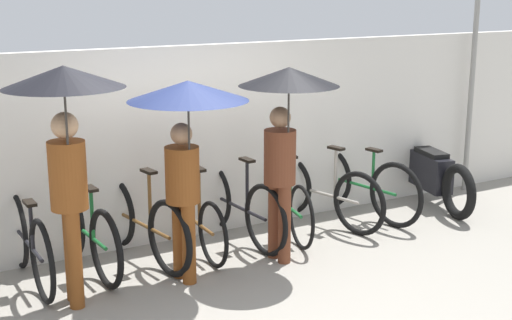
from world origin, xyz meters
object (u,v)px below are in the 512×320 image
at_px(parked_bicycle_3, 141,223).
at_px(pedestrian_center, 186,121).
at_px(parked_bicycle_7, 322,192).
at_px(motorcycle, 430,174).
at_px(parked_bicycle_2, 87,233).
at_px(parked_bicycle_6, 285,202).
at_px(parked_bicycle_5, 238,205).
at_px(pedestrian_trailing, 286,112).
at_px(pedestrian_leading, 66,121).
at_px(parked_bicycle_1, 29,243).
at_px(parked_bicycle_8, 360,184).
at_px(parked_bicycle_4, 193,218).

bearing_deg(parked_bicycle_3, pedestrian_center, -176.37).
distance_m(parked_bicycle_3, parked_bicycle_7, 2.25).
bearing_deg(motorcycle, pedestrian_center, 116.12).
height_order(parked_bicycle_2, parked_bicycle_6, parked_bicycle_2).
height_order(parked_bicycle_5, motorcycle, parked_bicycle_5).
bearing_deg(pedestrian_trailing, pedestrian_leading, -3.60).
distance_m(parked_bicycle_7, pedestrian_center, 2.53).
height_order(parked_bicycle_1, parked_bicycle_6, parked_bicycle_1).
height_order(pedestrian_center, pedestrian_trailing, pedestrian_trailing).
xyz_separation_m(parked_bicycle_1, pedestrian_center, (1.30, -0.76, 1.16)).
bearing_deg(pedestrian_trailing, parked_bicycle_1, -21.04).
height_order(parked_bicycle_1, parked_bicycle_8, parked_bicycle_1).
bearing_deg(parked_bicycle_6, parked_bicycle_7, -71.14).
distance_m(parked_bicycle_5, parked_bicycle_8, 1.69).
xyz_separation_m(parked_bicycle_3, parked_bicycle_4, (0.56, -0.02, -0.03)).
xyz_separation_m(parked_bicycle_4, parked_bicycle_7, (1.69, 0.05, 0.02)).
relative_size(parked_bicycle_1, pedestrian_center, 0.89).
bearing_deg(pedestrian_center, motorcycle, -173.40).
bearing_deg(parked_bicycle_1, parked_bicycle_5, -89.14).
relative_size(parked_bicycle_6, pedestrian_trailing, 0.84).
relative_size(parked_bicycle_4, parked_bicycle_7, 0.94).
height_order(parked_bicycle_2, parked_bicycle_7, parked_bicycle_7).
distance_m(parked_bicycle_3, parked_bicycle_6, 1.69).
height_order(parked_bicycle_1, pedestrian_trailing, pedestrian_trailing).
bearing_deg(pedestrian_leading, pedestrian_center, -172.85).
distance_m(parked_bicycle_4, motorcycle, 3.37).
relative_size(parked_bicycle_2, parked_bicycle_8, 0.94).
height_order(parked_bicycle_3, parked_bicycle_5, parked_bicycle_5).
xyz_separation_m(pedestrian_leading, pedestrian_trailing, (2.12, -0.01, -0.10)).
bearing_deg(parked_bicycle_8, pedestrian_leading, 92.05).
relative_size(parked_bicycle_1, parked_bicycle_2, 0.99).
relative_size(parked_bicycle_2, pedestrian_leading, 0.82).
bearing_deg(parked_bicycle_2, parked_bicycle_5, -92.19).
relative_size(parked_bicycle_7, pedestrian_trailing, 0.90).
bearing_deg(parked_bicycle_8, parked_bicycle_3, 80.39).
bearing_deg(parked_bicycle_7, motorcycle, -104.13).
xyz_separation_m(parked_bicycle_8, motorcycle, (1.11, -0.02, -0.01)).
bearing_deg(parked_bicycle_6, parked_bicycle_4, 100.73).
bearing_deg(parked_bicycle_3, parked_bicycle_6, -100.04).
bearing_deg(parked_bicycle_6, pedestrian_leading, 117.65).
relative_size(parked_bicycle_2, parked_bicycle_4, 1.03).
bearing_deg(parked_bicycle_7, pedestrian_trailing, 114.99).
distance_m(parked_bicycle_6, motorcycle, 2.24).
xyz_separation_m(pedestrian_trailing, motorcycle, (2.71, 0.81, -1.17)).
bearing_deg(parked_bicycle_3, parked_bicycle_4, -100.76).
bearing_deg(parked_bicycle_2, parked_bicycle_7, -92.57).
height_order(parked_bicycle_7, parked_bicycle_8, parked_bicycle_7).
height_order(parked_bicycle_4, pedestrian_trailing, pedestrian_trailing).
xyz_separation_m(parked_bicycle_2, parked_bicycle_5, (1.69, 0.03, 0.01)).
height_order(parked_bicycle_1, parked_bicycle_7, parked_bicycle_7).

